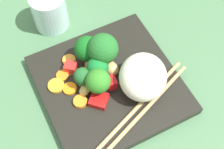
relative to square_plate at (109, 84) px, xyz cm
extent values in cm
cube|color=#45704A|center=(0.00, 0.00, -1.95)|extent=(110.00, 110.00, 2.00)
cube|color=black|center=(0.00, 0.00, 0.00)|extent=(25.37, 25.37, 1.91)
ellipsoid|color=silver|center=(3.42, 5.04, 4.34)|extent=(12.69, 12.46, 6.78)
cylinder|color=#7DBF4E|center=(-2.05, -4.72, 1.92)|extent=(1.84, 1.90, 2.01)
sphere|color=#205B29|center=(-1.77, -4.56, 3.99)|extent=(3.17, 3.17, 3.17)
cylinder|color=#6DA447|center=(-6.26, -1.35, 1.94)|extent=(1.86, 1.68, 2.12)
sphere|color=#14611D|center=(-6.42, -1.43, 4.62)|extent=(4.90, 4.90, 4.90)
cylinder|color=#5F9D42|center=(-1.77, -1.10, 2.02)|extent=(1.86, 1.84, 2.16)
sphere|color=#16702D|center=(-2.02, -1.35, 4.28)|extent=(4.09, 4.09, 4.09)
cylinder|color=#579640|center=(-4.19, 0.99, 2.57)|extent=(3.20, 2.98, 3.54)
sphere|color=#206426|center=(-4.11, 0.77, 6.18)|extent=(5.72, 5.72, 5.72)
cylinder|color=#77B658|center=(0.59, -2.85, 2.04)|extent=(1.59, 1.73, 2.27)
sphere|color=#2F7C24|center=(0.84, -2.59, 4.72)|extent=(4.53, 4.53, 4.53)
cylinder|color=orange|center=(-5.16, -7.40, 1.16)|extent=(2.77, 2.77, 0.42)
cylinder|color=orange|center=(-3.76, -3.49, 1.24)|extent=(3.46, 3.46, 0.57)
cylinder|color=orange|center=(-7.70, -4.96, 1.28)|extent=(3.13, 3.13, 0.66)
cylinder|color=orange|center=(-1.90, -7.25, 1.19)|extent=(3.69, 3.69, 0.48)
cylinder|color=orange|center=(-3.59, -9.29, 1.24)|extent=(4.21, 4.21, 0.57)
cylinder|color=orange|center=(1.44, -6.59, 1.31)|extent=(3.56, 3.56, 0.72)
cube|color=red|center=(-5.73, -5.37, 1.86)|extent=(2.99, 3.02, 1.81)
cube|color=red|center=(0.82, 0.04, 2.03)|extent=(2.35, 2.08, 2.16)
cube|color=red|center=(2.82, -3.48, 1.58)|extent=(4.34, 4.35, 1.26)
ellipsoid|color=tan|center=(-1.90, 1.12, 2.35)|extent=(4.31, 3.86, 2.80)
ellipsoid|color=tan|center=(-4.06, -1.39, 2.31)|extent=(4.70, 4.58, 2.71)
ellipsoid|color=tan|center=(-0.02, -4.95, 1.93)|extent=(2.84, 3.07, 1.96)
cylinder|color=tan|center=(8.30, 2.76, 1.34)|extent=(9.82, 23.39, 0.77)
cylinder|color=tan|center=(7.04, 2.26, 1.34)|extent=(9.82, 23.39, 0.77)
cylinder|color=silver|center=(-19.68, -4.15, 3.10)|extent=(7.32, 7.32, 8.10)
camera|label=1|loc=(26.66, -12.72, 54.02)|focal=51.63mm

